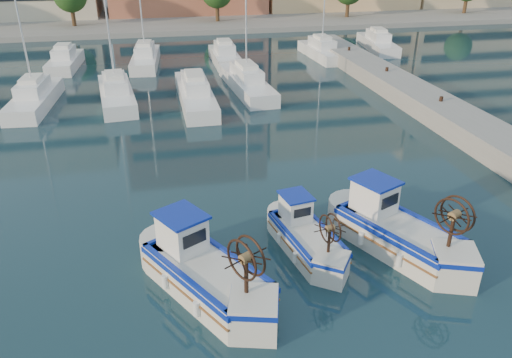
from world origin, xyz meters
The scene contains 6 objects.
ground centered at (0.00, 0.00, 0.00)m, with size 300.00×300.00×0.00m, color #1B3846.
quay centered at (13.00, 8.00, 0.60)m, with size 3.00×60.00×1.20m, color gray.
yacht_marina centered at (-2.36, 27.54, 0.53)m, with size 39.67×24.18×11.50m.
fishing_boat_a centered at (-4.10, -0.41, 0.88)m, with size 4.21×5.25×3.18m.
fishing_boat_b centered at (-0.05, 1.24, 0.68)m, with size 2.24×4.08×2.47m.
fishing_boat_c centered at (3.32, 0.61, 0.88)m, with size 3.93×5.28×3.18m.
Camera 1 is at (-5.23, -14.02, 10.95)m, focal length 35.00 mm.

